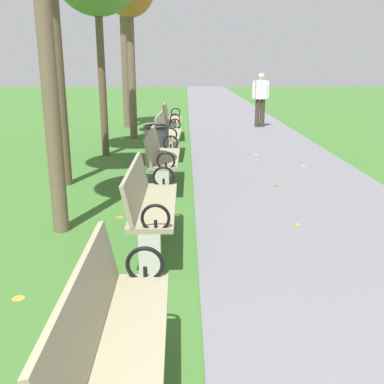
% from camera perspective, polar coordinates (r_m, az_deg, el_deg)
% --- Properties ---
extents(paved_walkway, '(3.09, 44.00, 0.02)m').
position_cam_1_polar(paved_walkway, '(17.81, 4.64, 9.67)').
color(paved_walkway, slate).
rests_on(paved_walkway, ground).
extents(park_bench_2, '(0.49, 1.61, 0.90)m').
position_cam_1_polar(park_bench_2, '(2.58, -9.77, -18.31)').
color(park_bench_2, gray).
rests_on(park_bench_2, ground).
extents(park_bench_3, '(0.47, 1.60, 0.90)m').
position_cam_1_polar(park_bench_3, '(4.83, -5.34, -1.51)').
color(park_bench_3, gray).
rests_on(park_bench_3, ground).
extents(park_bench_4, '(0.49, 1.61, 0.90)m').
position_cam_1_polar(park_bench_4, '(7.21, -3.86, 4.34)').
color(park_bench_4, gray).
rests_on(park_bench_4, ground).
extents(park_bench_5, '(0.52, 1.61, 0.90)m').
position_cam_1_polar(park_bench_5, '(9.66, -3.10, 7.30)').
color(park_bench_5, gray).
rests_on(park_bench_5, ground).
extents(park_bench_6, '(0.49, 1.60, 0.90)m').
position_cam_1_polar(park_bench_6, '(12.18, -2.63, 9.09)').
color(park_bench_6, gray).
rests_on(park_bench_6, ground).
extents(pedestrian_walking, '(0.53, 0.25, 1.62)m').
position_cam_1_polar(pedestrian_walking, '(14.32, 8.62, 11.73)').
color(pedestrian_walking, '#3D3328').
rests_on(pedestrian_walking, paved_walkway).
extents(trash_bin, '(0.48, 0.48, 0.84)m').
position_cam_1_polar(trash_bin, '(8.44, -4.42, 5.61)').
color(trash_bin, '#38383D').
rests_on(trash_bin, ground).
extents(scattered_leaves, '(4.55, 15.68, 0.02)m').
position_cam_1_polar(scattered_leaves, '(5.40, -0.17, -4.84)').
color(scattered_leaves, '#AD6B23').
rests_on(scattered_leaves, ground).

